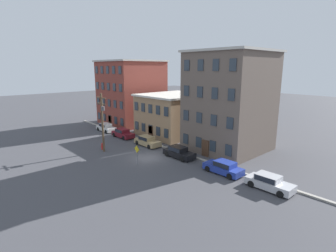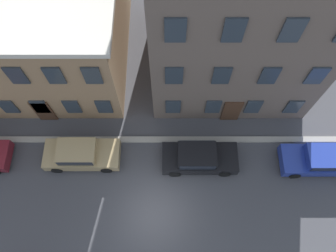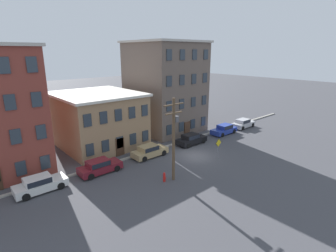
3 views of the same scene
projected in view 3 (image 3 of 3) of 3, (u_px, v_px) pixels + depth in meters
The scene contains 13 objects.
ground_plane at pixel (195, 155), 31.65m from camera, with size 200.00×200.00×0.00m, color #424247.
kerb_strip at pixel (170, 145), 34.88m from camera, with size 56.00×0.36×0.16m, color #9E998E.
apartment_midblock at pixel (98, 119), 34.54m from camera, with size 9.94×11.10×6.99m.
apartment_far at pixel (165, 87), 40.60m from camera, with size 9.99×10.32×13.65m.
car_white at pixel (40, 184), 23.33m from camera, with size 4.40×1.92×1.43m.
car_maroon at pixel (99, 166), 26.91m from camera, with size 4.40×1.92×1.43m.
car_tan at pixel (149, 151), 31.10m from camera, with size 4.40×1.92×1.43m.
car_black at pixel (191, 139), 35.33m from camera, with size 4.40×1.92×1.43m.
car_blue at pixel (224, 129), 39.77m from camera, with size 4.40×1.92×1.43m.
car_silver at pixel (243, 123), 43.11m from camera, with size 4.40×1.92×1.43m.
caution_sign at pixel (218, 146), 30.17m from camera, with size 1.00×0.08×2.48m.
utility_pole at pixel (174, 135), 24.47m from camera, with size 2.40×0.44×8.07m.
fire_hydrant at pixel (164, 177), 25.14m from camera, with size 0.24×0.34×0.96m.
Camera 3 is at (-21.91, -19.98, 12.07)m, focal length 28.00 mm.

